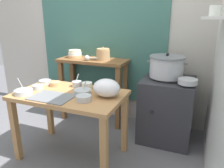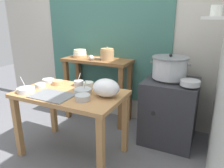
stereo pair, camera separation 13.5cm
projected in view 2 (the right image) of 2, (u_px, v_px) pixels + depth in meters
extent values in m
plane|color=slate|center=(76.00, 150.00, 2.45)|extent=(9.00, 9.00, 0.00)
cube|color=#B2ADA3|center=(123.00, 29.00, 2.96)|extent=(4.40, 0.10, 2.60)
cube|color=#38665B|center=(105.00, 25.00, 3.00)|extent=(1.90, 0.02, 2.10)
cube|color=silver|center=(216.00, 18.00, 1.84)|extent=(0.20, 0.56, 0.02)
cylinder|color=silver|center=(216.00, 11.00, 1.68)|extent=(0.09, 0.09, 0.08)
cylinder|color=beige|center=(216.00, 11.00, 1.81)|extent=(0.07, 0.07, 0.08)
cube|color=#B27F4C|center=(70.00, 94.00, 2.20)|extent=(1.10, 0.66, 0.04)
cube|color=#B27F4C|center=(18.00, 127.00, 2.28)|extent=(0.06, 0.06, 0.68)
cube|color=#B27F4C|center=(101.00, 152.00, 1.86)|extent=(0.06, 0.06, 0.68)
cube|color=#B27F4C|center=(53.00, 108.00, 2.76)|extent=(0.06, 0.06, 0.68)
cube|color=#B27F4C|center=(125.00, 124.00, 2.35)|extent=(0.06, 0.06, 0.68)
cube|color=brown|center=(97.00, 60.00, 2.97)|extent=(0.96, 0.40, 0.04)
cube|color=brown|center=(67.00, 90.00, 3.15)|extent=(0.06, 0.06, 0.86)
cube|color=brown|center=(121.00, 99.00, 2.80)|extent=(0.06, 0.06, 0.86)
cube|color=brown|center=(79.00, 84.00, 3.41)|extent=(0.06, 0.06, 0.86)
cube|color=brown|center=(129.00, 92.00, 3.06)|extent=(0.06, 0.06, 0.86)
cube|color=#2D2D33|center=(169.00, 111.00, 2.57)|extent=(0.60, 0.60, 0.76)
cylinder|color=black|center=(172.00, 80.00, 2.46)|extent=(0.36, 0.36, 0.02)
cylinder|color=black|center=(153.00, 113.00, 2.34)|extent=(0.04, 0.02, 0.04)
cylinder|color=#B7BABF|center=(170.00, 68.00, 2.45)|extent=(0.39, 0.39, 0.23)
cylinder|color=slate|center=(171.00, 58.00, 2.42)|extent=(0.41, 0.41, 0.02)
sphere|color=black|center=(171.00, 55.00, 2.41)|extent=(0.04, 0.04, 0.04)
cube|color=slate|center=(152.00, 62.00, 2.52)|extent=(0.04, 0.02, 0.02)
cube|color=slate|center=(190.00, 65.00, 2.35)|extent=(0.04, 0.02, 0.02)
cylinder|color=tan|center=(107.00, 55.00, 2.88)|extent=(0.18, 0.18, 0.13)
cylinder|color=tan|center=(107.00, 49.00, 2.85)|extent=(0.17, 0.17, 0.02)
sphere|color=tan|center=(107.00, 48.00, 2.85)|extent=(0.02, 0.02, 0.02)
cylinder|color=tan|center=(80.00, 56.00, 3.08)|extent=(0.20, 0.20, 0.04)
cylinder|color=silver|center=(80.00, 53.00, 3.06)|extent=(0.18, 0.18, 0.04)
cylinder|color=beige|center=(80.00, 51.00, 3.05)|extent=(0.17, 0.17, 0.03)
sphere|color=#B7BABF|center=(91.00, 58.00, 2.87)|extent=(0.07, 0.07, 0.07)
cylinder|color=#B7BABF|center=(101.00, 58.00, 2.84)|extent=(0.19, 0.05, 0.01)
cube|color=slate|center=(52.00, 96.00, 2.08)|extent=(0.40, 0.28, 0.01)
ellipsoid|color=white|center=(106.00, 88.00, 2.05)|extent=(0.27, 0.21, 0.18)
cylinder|color=#B7BABF|center=(190.00, 83.00, 2.21)|extent=(0.20, 0.20, 0.05)
cylinder|color=#B7BABF|center=(26.00, 90.00, 2.19)|extent=(0.18, 0.18, 0.05)
cylinder|color=maroon|center=(26.00, 88.00, 2.18)|extent=(0.15, 0.15, 0.01)
cylinder|color=#B7BABF|center=(24.00, 85.00, 2.15)|extent=(0.07, 0.04, 0.17)
cylinder|color=#B7BABF|center=(83.00, 97.00, 1.98)|extent=(0.14, 0.14, 0.05)
cylinder|color=beige|center=(82.00, 95.00, 1.98)|extent=(0.12, 0.12, 0.01)
cylinder|color=tan|center=(58.00, 83.00, 2.43)|extent=(0.12, 0.12, 0.05)
cylinder|color=maroon|center=(58.00, 81.00, 2.43)|extent=(0.10, 0.10, 0.01)
cylinder|color=#B7BABF|center=(41.00, 85.00, 2.34)|extent=(0.11, 0.11, 0.04)
cylinder|color=#BFB28C|center=(40.00, 84.00, 2.34)|extent=(0.10, 0.10, 0.01)
cylinder|color=#B7BABF|center=(48.00, 81.00, 2.52)|extent=(0.14, 0.14, 0.04)
cylinder|color=#BFB28C|center=(48.00, 79.00, 2.51)|extent=(0.12, 0.12, 0.01)
cylinder|color=silver|center=(88.00, 85.00, 2.33)|extent=(0.11, 0.11, 0.06)
cylinder|color=maroon|center=(88.00, 83.00, 2.32)|extent=(0.10, 0.10, 0.01)
cylinder|color=#B7BABF|center=(79.00, 83.00, 2.39)|extent=(0.11, 0.11, 0.06)
cylinder|color=#337238|center=(79.00, 81.00, 2.38)|extent=(0.09, 0.09, 0.01)
cylinder|color=#B7BABF|center=(78.00, 79.00, 2.39)|extent=(0.05, 0.04, 0.14)
cylinder|color=#B7BABF|center=(83.00, 91.00, 2.16)|extent=(0.17, 0.17, 0.04)
cylinder|color=#BFB28C|center=(83.00, 89.00, 2.16)|extent=(0.15, 0.15, 0.01)
cylinder|color=#B7BABF|center=(85.00, 86.00, 2.16)|extent=(0.07, 0.04, 0.14)
cylinder|color=beige|center=(102.00, 86.00, 2.28)|extent=(0.15, 0.15, 0.07)
cylinder|color=brown|center=(102.00, 83.00, 2.27)|extent=(0.12, 0.12, 0.01)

